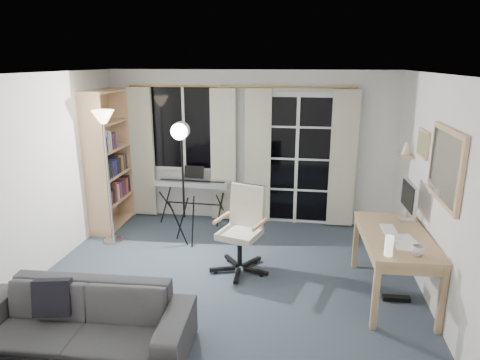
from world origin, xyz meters
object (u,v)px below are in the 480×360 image
Objects in this scene: keyboard_piano at (193,184)px; bookshelf at (106,164)px; desk at (395,242)px; mug at (418,249)px; sofa at (78,312)px; office_chair at (244,221)px; torchiere_lamp at (105,138)px; studio_light at (181,146)px; monitor at (409,197)px.

bookshelf is at bearing -162.89° from keyboard_piano.
desk is at bearing -22.02° from bookshelf.
mug is (4.11, -2.01, -0.21)m from bookshelf.
bookshelf is at bearing 107.63° from sofa.
mug is at bearing 13.78° from sofa.
office_chair is 2.05m from mug.
keyboard_piano is 0.59× the size of sofa.
torchiere_lamp is 1.59× the size of keyboard_piano.
studio_light reaches higher than mug.
office_chair is (2.29, -1.08, -0.38)m from bookshelf.
keyboard_piano reaches higher than sofa.
torchiere_lamp reaches higher than sofa.
studio_light is 2.92m from monitor.
sofa is at bearing -106.99° from office_chair.
office_chair is (0.93, -0.53, -0.81)m from studio_light.
torchiere_lamp is 1.06× the size of studio_light.
monitor is at bearing 17.33° from office_chair.
torchiere_lamp is 2.23m from office_chair.
sofa is at bearing -100.74° from studio_light.
keyboard_piano is 0.85× the size of desk.
bookshelf reaches higher than office_chair.
monitor is 4.40× the size of mug.
desk is at bearing -23.70° from studio_light.
torchiere_lamp is at bearing -63.50° from bookshelf.
monitor is (0.20, 0.45, 0.37)m from desk.
desk is (2.64, -0.96, -0.79)m from studio_light.
keyboard_piano is 3.26m from sofa.
mug is (3.80, -1.42, -0.72)m from torchiere_lamp.
torchiere_lamp is 3.56× the size of monitor.
torchiere_lamp reaches higher than monitor.
mug is at bearing -81.04° from desk.
office_chair is at bearing 178.27° from monitor.
torchiere_lamp is 15.64× the size of mug.
monitor is 3.69m from sofa.
sofa is (-0.19, -3.25, -0.26)m from keyboard_piano.
torchiere_lamp is at bearing 159.43° from mug.
office_chair is (1.03, -1.42, -0.02)m from keyboard_piano.
office_chair is at bearing -26.61° from bookshelf.
torchiere_lamp is 4.12m from mug.
bookshelf reaches higher than studio_light.
mug is (2.84, -2.35, 0.15)m from keyboard_piano.
studio_light is 1.28× the size of desk.
torchiere_lamp is 1.79× the size of office_chair.
bookshelf is 1.53m from studio_light.
office_chair is 0.75× the size of desk.
office_chair is at bearing -52.03° from keyboard_piano.
desk is (3.70, -0.92, -0.88)m from torchiere_lamp.
mug is at bearing -27.45° from bookshelf.
keyboard_piano is 1.76m from office_chair.
monitor reaches higher than desk.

